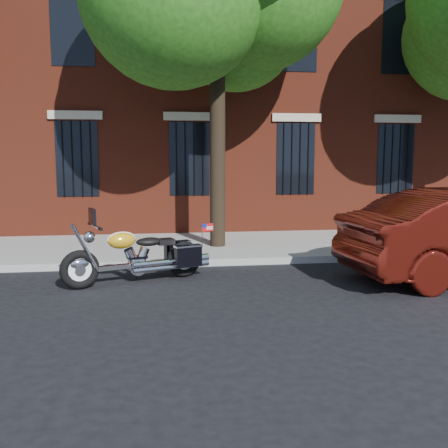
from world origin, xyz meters
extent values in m
plane|color=black|center=(0.00, 0.00, 0.00)|extent=(120.00, 120.00, 0.00)
cube|color=gray|center=(0.00, 1.38, 0.07)|extent=(40.00, 0.16, 0.15)
cube|color=gray|center=(0.00, 3.26, 0.07)|extent=(40.00, 3.60, 0.15)
cube|color=maroon|center=(0.00, 10.06, 6.00)|extent=(26.00, 10.00, 12.00)
cube|color=black|center=(0.00, 5.11, 2.20)|extent=(1.10, 0.14, 2.00)
cube|color=#B2A893|center=(0.00, 5.08, 3.35)|extent=(1.40, 0.20, 0.22)
cube|color=black|center=(0.00, 5.11, 5.60)|extent=(1.10, 0.14, 2.00)
cylinder|color=black|center=(0.00, 5.03, 2.20)|extent=(0.04, 0.04, 2.00)
cylinder|color=black|center=(0.50, 2.90, 2.50)|extent=(0.36, 0.36, 5.00)
sphere|color=#1D5212|center=(0.10, 3.10, 5.60)|extent=(3.60, 3.60, 3.60)
torus|color=black|center=(-2.26, -0.19, 0.34)|extent=(0.69, 0.37, 0.68)
torus|color=black|center=(-0.45, 0.45, 0.34)|extent=(0.69, 0.37, 0.68)
cylinder|color=white|center=(-2.26, -0.19, 0.34)|extent=(0.50, 0.23, 0.51)
cylinder|color=white|center=(-0.45, 0.45, 0.34)|extent=(0.50, 0.23, 0.51)
ellipsoid|color=white|center=(-2.26, -0.19, 0.45)|extent=(0.38, 0.24, 0.19)
ellipsoid|color=yellow|center=(-0.45, 0.45, 0.47)|extent=(0.38, 0.25, 0.19)
cube|color=white|center=(-1.35, 0.13, 0.32)|extent=(1.46, 0.60, 0.08)
cylinder|color=white|center=(-1.30, 0.15, 0.30)|extent=(0.37, 0.28, 0.32)
cylinder|color=white|center=(-0.77, 0.14, 0.31)|extent=(1.22, 0.51, 0.09)
ellipsoid|color=yellow|center=(-1.56, 0.05, 0.79)|extent=(0.57, 0.44, 0.29)
ellipsoid|color=black|center=(-1.08, 0.22, 0.73)|extent=(0.56, 0.44, 0.16)
cube|color=black|center=(-0.56, 0.69, 0.46)|extent=(0.51, 0.31, 0.38)
cube|color=black|center=(-0.39, 0.19, 0.46)|extent=(0.51, 0.31, 0.38)
cylinder|color=white|center=(-1.99, -0.10, 1.07)|extent=(0.30, 0.76, 0.04)
sphere|color=white|center=(-2.09, -0.13, 0.89)|extent=(0.26, 0.26, 0.20)
cube|color=black|center=(-2.03, -0.11, 1.23)|extent=(0.17, 0.39, 0.28)
cube|color=red|center=(-0.02, 0.28, 0.96)|extent=(0.21, 0.09, 0.14)
camera|label=1|loc=(-0.98, -8.74, 2.22)|focal=40.00mm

